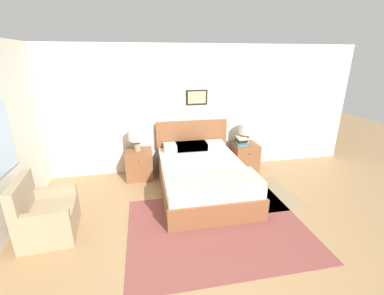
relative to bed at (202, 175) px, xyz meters
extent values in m
plane|color=#99754C|center=(-0.23, -1.62, -0.31)|extent=(16.00, 16.00, 0.00)
cube|color=beige|center=(-0.23, 1.12, 0.99)|extent=(7.72, 0.06, 2.60)
cube|color=black|center=(0.12, 1.08, 1.25)|extent=(0.45, 0.02, 0.31)
cube|color=tan|center=(0.12, 1.06, 1.25)|extent=(0.37, 0.00, 0.24)
cube|color=beige|center=(-2.92, -0.26, 0.99)|extent=(0.06, 5.11, 2.60)
cube|color=brown|center=(-0.03, -1.13, -0.30)|extent=(2.56, 1.94, 0.01)
cube|color=#897556|center=(1.16, -0.33, -0.30)|extent=(0.89, 1.20, 0.01)
cube|color=brown|center=(0.00, -0.04, -0.17)|extent=(1.51, 2.15, 0.28)
cube|color=brown|center=(0.00, -1.09, 0.01)|extent=(1.51, 0.06, 0.08)
cube|color=beige|center=(0.00, -0.04, 0.11)|extent=(1.45, 2.06, 0.26)
cube|color=brown|center=(0.00, 1.00, 0.51)|extent=(1.51, 0.06, 0.55)
cube|color=#B2A893|center=(0.00, -0.72, 0.27)|extent=(1.48, 0.60, 0.06)
cube|color=beige|center=(-0.36, 0.77, 0.31)|extent=(0.52, 0.32, 0.14)
cube|color=beige|center=(0.36, 0.77, 0.31)|extent=(0.52, 0.32, 0.14)
cube|color=tan|center=(0.00, 0.77, 0.31)|extent=(0.52, 0.32, 0.14)
cube|color=tan|center=(-0.11, 0.77, 0.31)|extent=(0.52, 0.32, 0.14)
cube|color=#998466|center=(-2.35, -0.80, -0.10)|extent=(0.74, 0.85, 0.40)
cube|color=#998466|center=(-2.62, -0.83, 0.33)|extent=(0.20, 0.80, 0.46)
cube|color=#998466|center=(-2.38, -0.46, 0.17)|extent=(0.68, 0.16, 0.14)
cube|color=#998466|center=(-2.31, -1.15, 0.17)|extent=(0.68, 0.16, 0.14)
cube|color=brown|center=(-1.13, 0.78, -0.02)|extent=(0.52, 0.51, 0.58)
sphere|color=#332D28|center=(-1.13, 0.52, 0.15)|extent=(0.02, 0.02, 0.02)
cube|color=brown|center=(1.13, 0.78, -0.02)|extent=(0.52, 0.51, 0.58)
sphere|color=#332D28|center=(1.13, 0.52, 0.15)|extent=(0.02, 0.02, 0.02)
cylinder|color=gray|center=(-1.14, 0.80, 0.35)|extent=(0.13, 0.13, 0.16)
cylinder|color=gray|center=(-1.14, 0.80, 0.47)|extent=(0.02, 0.02, 0.06)
cylinder|color=silver|center=(-1.14, 0.80, 0.61)|extent=(0.33, 0.33, 0.22)
cylinder|color=gray|center=(1.15, 0.80, 0.35)|extent=(0.13, 0.13, 0.16)
cylinder|color=gray|center=(1.15, 0.80, 0.47)|extent=(0.02, 0.02, 0.06)
cylinder|color=silver|center=(1.15, 0.80, 0.61)|extent=(0.33, 0.33, 0.22)
cube|color=#4C7551|center=(1.01, 0.73, 0.29)|extent=(0.22, 0.29, 0.04)
cube|color=#335693|center=(1.01, 0.73, 0.33)|extent=(0.25, 0.24, 0.04)
cube|color=#232328|center=(1.01, 0.73, 0.37)|extent=(0.21, 0.23, 0.04)
cube|color=#232328|center=(1.01, 0.73, 0.40)|extent=(0.19, 0.27, 0.03)
cube|color=beige|center=(1.01, 0.73, 0.43)|extent=(0.19, 0.24, 0.04)
camera|label=1|loc=(-0.99, -4.13, 2.04)|focal=24.00mm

